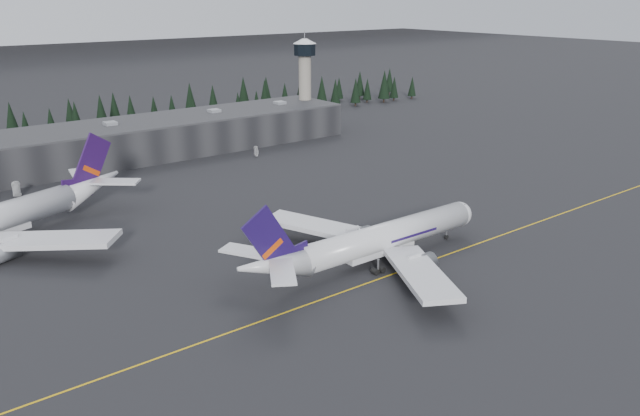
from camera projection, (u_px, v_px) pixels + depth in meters
ground at (378, 274)px, 129.67m from camera, size 1400.00×1400.00×0.00m
taxiline at (385, 277)px, 128.16m from camera, size 400.00×0.40×0.02m
terminal at (140, 139)px, 221.33m from camera, size 160.00×30.00×12.60m
control_tower at (305, 74)px, 261.24m from camera, size 10.00×10.00×37.70m
treeline at (103, 120)px, 248.68m from camera, size 360.00×20.00×15.00m
jet_main at (369, 242)px, 132.27m from camera, size 63.82×58.94×18.77m
gse_vehicle_a at (17, 195)px, 178.56m from camera, size 2.32×4.79×1.31m
gse_vehicle_b at (257, 154)px, 223.19m from camera, size 4.07×2.15×1.32m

